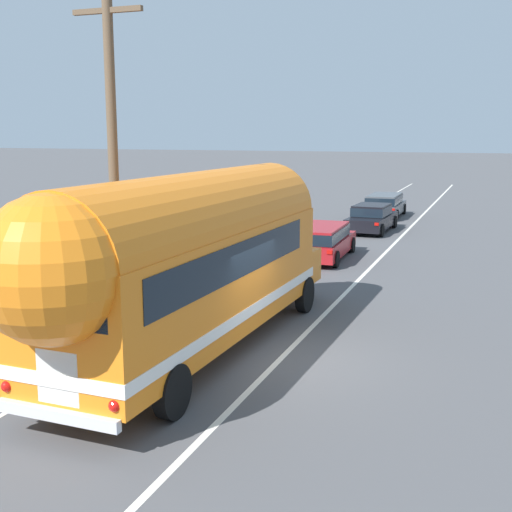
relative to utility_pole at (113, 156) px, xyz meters
name	(u,v)px	position (x,y,z in m)	size (l,w,h in m)	color
ground_plane	(280,359)	(4.31, -0.31, -4.42)	(300.00, 300.00, 0.00)	#4C4C4F
lane_markings	(334,258)	(2.58, 11.69, -4.42)	(3.88, 80.00, 0.01)	silver
utility_pole	(113,156)	(0.00, 0.00, 0.00)	(1.80, 0.24, 8.50)	brown
painted_bus	(187,258)	(2.41, -1.03, -2.12)	(2.85, 12.11, 4.12)	orange
car_lead	(322,240)	(2.20, 11.34, -3.63)	(2.00, 4.80, 1.37)	#A5191E
car_second	(372,217)	(2.63, 19.46, -3.68)	(2.02, 4.74, 1.37)	black
car_third	(385,204)	(2.31, 25.35, -3.63)	(1.98, 4.66, 1.37)	#474C51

